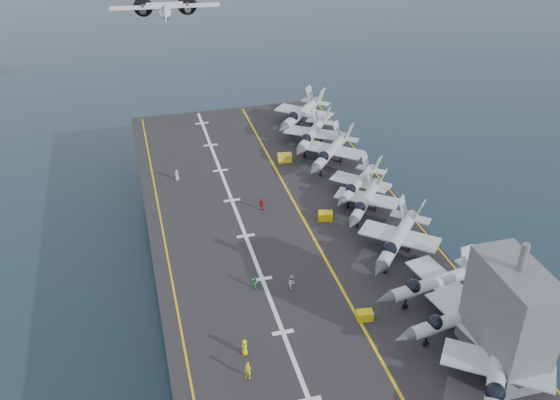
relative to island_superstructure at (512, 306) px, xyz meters
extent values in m
plane|color=#142135|center=(-15.00, 30.00, -17.90)|extent=(500.00, 500.00, 0.00)
cube|color=#56595E|center=(-15.00, 30.00, -12.90)|extent=(36.00, 90.00, 10.00)
cube|color=black|center=(-15.00, 30.00, -7.70)|extent=(38.00, 92.00, 0.40)
cube|color=gold|center=(-12.00, 30.00, -7.48)|extent=(0.35, 90.00, 0.02)
cube|color=silver|center=(-21.00, 30.00, -7.48)|extent=(0.50, 90.00, 0.02)
cube|color=gold|center=(-32.00, 30.00, -7.48)|extent=(0.25, 90.00, 0.02)
cube|color=gold|center=(3.50, 30.00, -7.48)|extent=(0.25, 90.00, 0.02)
imported|color=yellow|center=(-25.81, 7.82, -6.52)|extent=(0.98, 1.30, 1.96)
imported|color=yellow|center=(-26.19, 4.46, -6.50)|extent=(1.44, 1.33, 2.00)
imported|color=green|center=(-22.22, 18.54, -6.69)|extent=(0.85, 1.09, 1.62)
imported|color=#AD1219|center=(-17.21, 36.12, -6.52)|extent=(1.41, 1.32, 1.96)
imported|color=silver|center=(-28.27, 48.66, -6.64)|extent=(1.14, 1.25, 1.73)
imported|color=silver|center=(-17.94, 17.31, -6.54)|extent=(0.81, 1.18, 1.92)
camera|label=1|loc=(-34.71, -40.64, 40.92)|focal=40.00mm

